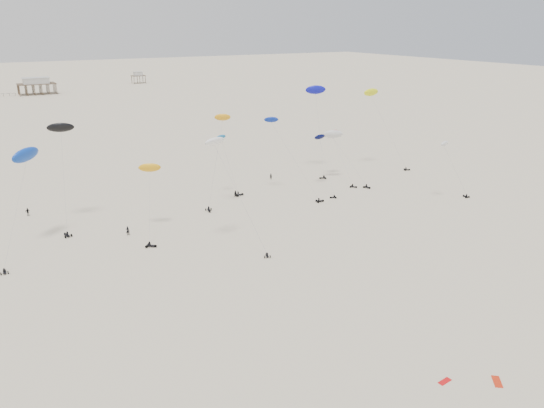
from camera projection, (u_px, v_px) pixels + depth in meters
ground_plane at (122, 137)px, 196.80m from camera, size 900.00×900.00×0.00m
pavilion_main at (37, 87)px, 313.64m from camera, size 21.00×13.00×9.80m
pavilion_small at (138, 78)px, 371.53m from camera, size 9.00×7.00×8.00m
rig_0 at (336, 143)px, 143.08m from camera, size 5.61×14.99×16.68m
rig_1 at (453, 164)px, 125.77m from camera, size 8.61×4.58×14.48m
rig_2 at (323, 152)px, 133.22m from camera, size 6.03×12.91×16.33m
rig_3 at (217, 156)px, 117.86m from camera, size 7.74×4.55×21.45m
rig_4 at (338, 142)px, 140.32m from camera, size 6.13×15.13×16.21m
rig_5 at (376, 103)px, 151.99m from camera, size 9.37×12.96×23.79m
rig_6 at (290, 150)px, 127.64m from camera, size 8.12×16.45×22.38m
rig_7 at (62, 147)px, 107.48m from camera, size 6.65×12.64×21.89m
rig_8 at (232, 173)px, 129.04m from camera, size 5.19×5.34×14.96m
rig_9 at (316, 99)px, 147.47m from camera, size 8.33×13.57×24.81m
rig_10 at (150, 187)px, 104.85m from camera, size 7.62×13.05×15.57m
rig_11 at (24, 163)px, 97.22m from camera, size 11.06×16.64×20.96m
rig_12 at (224, 162)px, 96.98m from camera, size 7.74×14.00×22.03m
spectator_0 at (128, 235)px, 106.10m from camera, size 0.95×0.80×2.22m
spectator_1 at (236, 197)px, 129.29m from camera, size 1.08×0.97×1.92m
spectator_2 at (28, 216)px, 116.77m from camera, size 1.35×0.89×2.11m
spectator_3 at (271, 179)px, 144.01m from camera, size 0.85×0.77×1.92m
grounded_kite_a at (497, 382)px, 62.75m from camera, size 2.09×2.27×0.08m
grounded_kite_b at (445, 382)px, 62.81m from camera, size 1.87×0.89×0.07m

